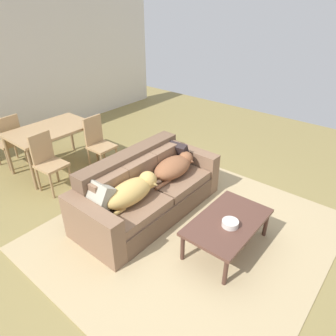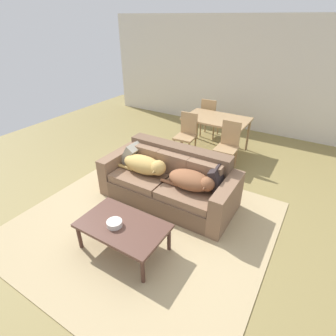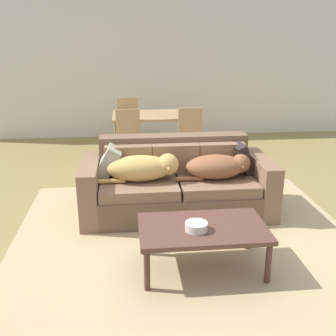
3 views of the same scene
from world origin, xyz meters
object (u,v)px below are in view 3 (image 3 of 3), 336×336
at_px(throw_pillow_by_right_arm, 242,158).
at_px(bowl_on_coffee_table, 196,226).
at_px(dog_on_left_cushion, 145,168).
at_px(coffee_table, 203,231).
at_px(dining_chair_near_right, 191,137).
at_px(couch, 176,184).
at_px(dining_chair_far_left, 128,121).
at_px(dining_table, 154,118).
at_px(dining_chair_near_left, 129,138).
at_px(throw_pillow_by_left_arm, 108,162).
at_px(dog_on_right_cushion, 218,166).

relative_size(throw_pillow_by_right_arm, bowl_on_coffee_table, 1.92).
relative_size(dog_on_left_cushion, coffee_table, 0.83).
bearing_deg(dining_chair_near_right, couch, -106.31).
bearing_deg(dining_chair_far_left, couch, 97.38).
bearing_deg(dining_table, bowl_on_coffee_table, -88.27).
height_order(dog_on_left_cushion, throw_pillow_by_right_arm, throw_pillow_by_right_arm).
distance_m(throw_pillow_by_right_arm, dining_chair_near_left, 1.99).
bearing_deg(coffee_table, dining_chair_near_left, 102.02).
bearing_deg(throw_pillow_by_right_arm, dog_on_left_cushion, -170.32).
height_order(coffee_table, dining_table, dining_table).
xyz_separation_m(throw_pillow_by_left_arm, coffee_table, (0.85, -1.31, -0.24)).
bearing_deg(bowl_on_coffee_table, dining_chair_far_left, 97.56).
relative_size(bowl_on_coffee_table, dining_chair_near_left, 0.21).
bearing_deg(throw_pillow_by_right_arm, dining_table, 113.14).
height_order(dog_on_left_cushion, dining_chair_near_left, dining_chair_near_left).
xyz_separation_m(coffee_table, dining_chair_near_right, (0.33, 2.75, 0.13)).
bearing_deg(dining_chair_far_left, bowl_on_coffee_table, 93.89).
bearing_deg(couch, throw_pillow_by_right_arm, 4.13).
xyz_separation_m(dog_on_left_cushion, dog_on_right_cushion, (0.82, -0.00, -0.01)).
height_order(couch, coffee_table, couch).
bearing_deg(dog_on_right_cushion, coffee_table, -108.87).
bearing_deg(dog_on_left_cushion, dining_chair_near_right, 64.75).
relative_size(couch, throw_pillow_by_left_arm, 5.72).
relative_size(throw_pillow_by_left_arm, dining_chair_near_left, 0.41).
relative_size(dog_on_right_cushion, dining_table, 0.62).
xyz_separation_m(throw_pillow_by_right_arm, coffee_table, (-0.70, -1.31, -0.23)).
bearing_deg(dining_chair_near_left, throw_pillow_by_right_arm, -52.78).
bearing_deg(throw_pillow_by_left_arm, dining_chair_near_right, 50.51).
height_order(throw_pillow_by_left_arm, dining_chair_far_left, dining_chair_far_left).
bearing_deg(throw_pillow_by_left_arm, dining_table, 71.70).
bearing_deg(dog_on_left_cushion, dining_table, 83.29).
height_order(throw_pillow_by_left_arm, dining_chair_near_left, dining_chair_near_left).
bearing_deg(dining_chair_far_left, throw_pillow_by_right_arm, 112.38).
distance_m(couch, dog_on_right_cushion, 0.54).
bearing_deg(coffee_table, dining_chair_far_left, 98.64).
bearing_deg(coffee_table, dog_on_left_cushion, 111.65).
height_order(throw_pillow_by_right_arm, dining_table, throw_pillow_by_right_arm).
bearing_deg(dog_on_right_cushion, dining_chair_near_left, 120.13).
height_order(couch, bowl_on_coffee_table, couch).
xyz_separation_m(dog_on_right_cushion, throw_pillow_by_left_arm, (-1.23, 0.20, 0.03)).
bearing_deg(bowl_on_coffee_table, dining_table, 91.73).
bearing_deg(couch, coffee_table, -86.55).
bearing_deg(couch, dining_chair_near_right, 74.92).
bearing_deg(dog_on_right_cushion, throw_pillow_by_left_arm, 170.76).
relative_size(throw_pillow_by_right_arm, dining_chair_near_left, 0.40).
bearing_deg(dining_table, dining_chair_near_left, -127.75).
distance_m(dog_on_left_cushion, dining_table, 2.26).
distance_m(couch, coffee_table, 1.26).
distance_m(couch, dining_chair_near_right, 1.56).
distance_m(dining_table, dining_chair_near_right, 0.81).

